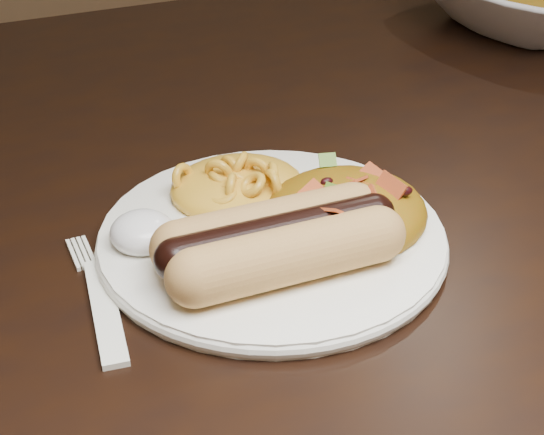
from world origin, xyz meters
name	(u,v)px	position (x,y,z in m)	size (l,w,h in m)	color
table	(307,279)	(0.00, 0.00, 0.66)	(1.60, 0.90, 0.75)	black
plate	(272,238)	(-0.06, -0.07, 0.76)	(0.23, 0.23, 0.01)	white
hotdog	(279,240)	(-0.07, -0.11, 0.78)	(0.13, 0.07, 0.04)	tan
mac_and_cheese	(237,169)	(-0.06, -0.02, 0.78)	(0.10, 0.09, 0.04)	gold
sour_cream	(142,226)	(-0.14, -0.05, 0.77)	(0.04, 0.04, 0.03)	white
taco_salad	(347,197)	(-0.01, -0.08, 0.78)	(0.11, 0.10, 0.05)	#B73001
fork	(105,310)	(-0.18, -0.10, 0.75)	(0.02, 0.13, 0.00)	white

